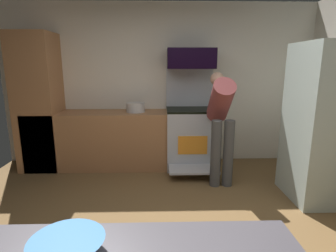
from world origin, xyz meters
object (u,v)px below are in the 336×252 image
object	(u,v)px
refrigerator	(332,124)
oven_range	(190,135)
stock_pot	(136,107)
microwave	(191,59)
person_cook	(221,117)
mixing_bowl_large	(67,248)

from	to	relation	value
refrigerator	oven_range	bearing A→B (deg)	144.24
refrigerator	stock_pot	size ratio (longest dim) A/B	6.44
microwave	person_cook	world-z (taller)	microwave
oven_range	person_cook	size ratio (longest dim) A/B	1.03
mixing_bowl_large	stock_pot	size ratio (longest dim) A/B	1.00
refrigerator	person_cook	world-z (taller)	refrigerator
refrigerator	microwave	bearing A→B (deg)	142.07
oven_range	mixing_bowl_large	size ratio (longest dim) A/B	5.35
oven_range	person_cook	xyz separation A→B (m)	(0.35, -0.59, 0.41)
oven_range	refrigerator	xyz separation A→B (m)	(1.56, -1.13, 0.43)
microwave	person_cook	bearing A→B (deg)	-62.96
oven_range	refrigerator	bearing A→B (deg)	-35.76
person_cook	microwave	bearing A→B (deg)	117.04
refrigerator	person_cook	bearing A→B (deg)	156.14
oven_range	stock_pot	bearing A→B (deg)	179.16
stock_pot	mixing_bowl_large	bearing A→B (deg)	-89.50
refrigerator	stock_pot	bearing A→B (deg)	154.92
refrigerator	stock_pot	xyz separation A→B (m)	(-2.43, 1.14, 0.03)
person_cook	stock_pot	world-z (taller)	person_cook
refrigerator	mixing_bowl_large	distance (m)	3.24
person_cook	stock_pot	bearing A→B (deg)	153.72
mixing_bowl_large	stock_pot	world-z (taller)	stock_pot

